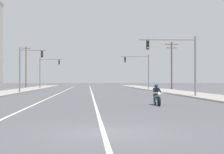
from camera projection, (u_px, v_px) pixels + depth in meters
ground_plane at (108, 132)px, 11.47m from camera, size 400.00×400.00×0.00m
lane_stripe_center at (91, 91)px, 56.35m from camera, size 0.16×100.00×0.01m
lane_stripe_left at (65, 91)px, 56.05m from camera, size 0.16×100.00×0.01m
sidewalk_kerb_right at (170, 91)px, 52.17m from camera, size 4.40×110.00×0.14m
sidewalk_kerb_left at (13, 91)px, 50.57m from camera, size 4.40×110.00×0.14m
motorcycle_with_rider at (157, 97)px, 23.68m from camera, size 0.70×2.19×1.46m
traffic_signal_near_right at (179, 56)px, 35.31m from camera, size 5.81×0.42×6.20m
traffic_signal_near_left at (27, 63)px, 47.40m from camera, size 3.59×0.52×6.20m
traffic_signal_mid_right at (140, 67)px, 60.60m from camera, size 4.89×0.45×6.20m
traffic_signal_mid_left at (46, 68)px, 68.46m from camera, size 4.49×0.37×6.20m
utility_pole_right_far at (172, 64)px, 61.99m from camera, size 2.34×0.26×8.54m
utility_pole_left_far at (26, 66)px, 80.11m from camera, size 2.12×0.26×9.50m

